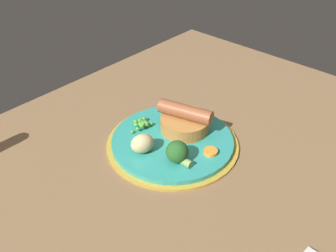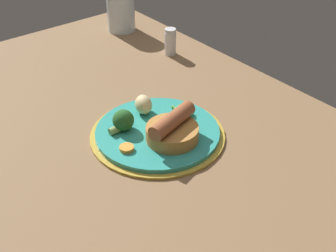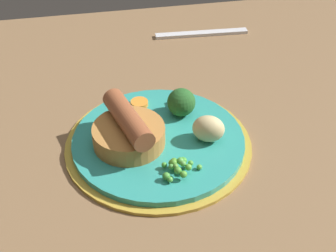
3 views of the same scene
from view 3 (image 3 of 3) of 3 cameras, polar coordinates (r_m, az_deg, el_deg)
name	(u,v)px [view 3 (image 3 of 3)]	position (r cm, az deg, el deg)	size (l,w,h in cm)	color
dining_table	(190,128)	(70.77, 2.65, -0.23)	(110.00, 80.00, 3.00)	brown
dinner_plate	(158,143)	(64.90, -1.18, -2.03)	(25.85, 25.85, 1.40)	#B79333
sausage_pudding	(129,131)	(62.38, -4.83, -0.61)	(9.76, 11.23, 5.63)	#AD7538
pea_pile	(178,166)	(58.70, 1.24, -4.95)	(5.32, 3.40, 1.70)	#4C9D42
broccoli_floret_near	(181,103)	(67.48, 1.64, 2.81)	(4.12, 5.45, 4.12)	#235623
potato_chunk_1	(208,129)	(63.15, 4.95, -0.33)	(4.39, 3.33, 3.76)	#CCB77F
carrot_slice_0	(139,103)	(70.32, -3.51, 2.78)	(2.62, 2.62, 0.72)	orange
fork	(202,34)	(92.72, 4.12, 11.18)	(18.00, 1.60, 0.60)	silver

